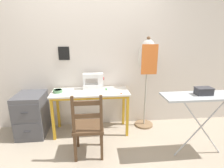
{
  "coord_description": "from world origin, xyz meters",
  "views": [
    {
      "loc": [
        0.09,
        -2.46,
        1.61
      ],
      "look_at": [
        0.35,
        0.21,
        0.84
      ],
      "focal_mm": 28.0,
      "sensor_mm": 36.0,
      "label": 1
    }
  ],
  "objects_px": {
    "fabric_bowl": "(58,91)",
    "wooden_chair": "(88,127)",
    "filing_cabinet": "(32,114)",
    "dress_form": "(147,63)",
    "storage_box": "(204,91)",
    "sewing_machine": "(94,82)",
    "thread_spool_near_machine": "(106,89)",
    "scissors": "(122,93)",
    "ironing_board": "(205,99)"
  },
  "relations": [
    {
      "from": "sewing_machine",
      "to": "storage_box",
      "type": "distance_m",
      "value": 1.62
    },
    {
      "from": "fabric_bowl",
      "to": "wooden_chair",
      "type": "distance_m",
      "value": 0.83
    },
    {
      "from": "fabric_bowl",
      "to": "ironing_board",
      "type": "height_order",
      "value": "ironing_board"
    },
    {
      "from": "scissors",
      "to": "storage_box",
      "type": "xyz_separation_m",
      "value": [
        0.94,
        -0.6,
        0.2
      ]
    },
    {
      "from": "thread_spool_near_machine",
      "to": "storage_box",
      "type": "xyz_separation_m",
      "value": [
        1.18,
        -0.76,
        0.18
      ]
    },
    {
      "from": "thread_spool_near_machine",
      "to": "wooden_chair",
      "type": "distance_m",
      "value": 0.76
    },
    {
      "from": "dress_form",
      "to": "ironing_board",
      "type": "relative_size",
      "value": 1.43
    },
    {
      "from": "ironing_board",
      "to": "scissors",
      "type": "bearing_deg",
      "value": 147.87
    },
    {
      "from": "filing_cabinet",
      "to": "thread_spool_near_machine",
      "type": "bearing_deg",
      "value": 0.55
    },
    {
      "from": "scissors",
      "to": "storage_box",
      "type": "distance_m",
      "value": 1.13
    },
    {
      "from": "wooden_chair",
      "to": "storage_box",
      "type": "distance_m",
      "value": 1.55
    },
    {
      "from": "filing_cabinet",
      "to": "dress_form",
      "type": "distance_m",
      "value": 2.07
    },
    {
      "from": "sewing_machine",
      "to": "wooden_chair",
      "type": "bearing_deg",
      "value": -97.08
    },
    {
      "from": "filing_cabinet",
      "to": "storage_box",
      "type": "bearing_deg",
      "value": -17.29
    },
    {
      "from": "filing_cabinet",
      "to": "scissors",
      "type": "bearing_deg",
      "value": -5.92
    },
    {
      "from": "wooden_chair",
      "to": "dress_form",
      "type": "distance_m",
      "value": 1.41
    },
    {
      "from": "storage_box",
      "to": "filing_cabinet",
      "type": "bearing_deg",
      "value": 162.71
    },
    {
      "from": "filing_cabinet",
      "to": "storage_box",
      "type": "xyz_separation_m",
      "value": [
        2.4,
        -0.75,
        0.57
      ]
    },
    {
      "from": "scissors",
      "to": "sewing_machine",
      "type": "bearing_deg",
      "value": 148.34
    },
    {
      "from": "wooden_chair",
      "to": "storage_box",
      "type": "relative_size",
      "value": 4.35
    },
    {
      "from": "filing_cabinet",
      "to": "storage_box",
      "type": "relative_size",
      "value": 3.32
    },
    {
      "from": "dress_form",
      "to": "storage_box",
      "type": "relative_size",
      "value": 7.54
    },
    {
      "from": "thread_spool_near_machine",
      "to": "dress_form",
      "type": "relative_size",
      "value": 0.03
    },
    {
      "from": "fabric_bowl",
      "to": "thread_spool_near_machine",
      "type": "distance_m",
      "value": 0.77
    },
    {
      "from": "scissors",
      "to": "filing_cabinet",
      "type": "height_order",
      "value": "scissors"
    },
    {
      "from": "scissors",
      "to": "filing_cabinet",
      "type": "bearing_deg",
      "value": 174.08
    },
    {
      "from": "fabric_bowl",
      "to": "thread_spool_near_machine",
      "type": "height_order",
      "value": "same"
    },
    {
      "from": "thread_spool_near_machine",
      "to": "filing_cabinet",
      "type": "distance_m",
      "value": 1.28
    },
    {
      "from": "sewing_machine",
      "to": "scissors",
      "type": "distance_m",
      "value": 0.52
    },
    {
      "from": "sewing_machine",
      "to": "fabric_bowl",
      "type": "relative_size",
      "value": 2.38
    },
    {
      "from": "dress_form",
      "to": "ironing_board",
      "type": "xyz_separation_m",
      "value": [
        0.52,
        -0.85,
        -0.33
      ]
    },
    {
      "from": "scissors",
      "to": "ironing_board",
      "type": "height_order",
      "value": "ironing_board"
    },
    {
      "from": "thread_spool_near_machine",
      "to": "dress_form",
      "type": "height_order",
      "value": "dress_form"
    },
    {
      "from": "wooden_chair",
      "to": "dress_form",
      "type": "bearing_deg",
      "value": 36.2
    },
    {
      "from": "thread_spool_near_machine",
      "to": "storage_box",
      "type": "height_order",
      "value": "storage_box"
    },
    {
      "from": "sewing_machine",
      "to": "filing_cabinet",
      "type": "relative_size",
      "value": 0.5
    },
    {
      "from": "dress_form",
      "to": "fabric_bowl",
      "type": "bearing_deg",
      "value": -175.59
    },
    {
      "from": "fabric_bowl",
      "to": "wooden_chair",
      "type": "height_order",
      "value": "wooden_chair"
    },
    {
      "from": "wooden_chair",
      "to": "dress_form",
      "type": "relative_size",
      "value": 0.58
    },
    {
      "from": "thread_spool_near_machine",
      "to": "dress_form",
      "type": "distance_m",
      "value": 0.81
    },
    {
      "from": "thread_spool_near_machine",
      "to": "ironing_board",
      "type": "relative_size",
      "value": 0.04
    },
    {
      "from": "sewing_machine",
      "to": "thread_spool_near_machine",
      "type": "relative_size",
      "value": 7.83
    },
    {
      "from": "sewing_machine",
      "to": "wooden_chair",
      "type": "height_order",
      "value": "sewing_machine"
    },
    {
      "from": "fabric_bowl",
      "to": "scissors",
      "type": "bearing_deg",
      "value": -7.41
    },
    {
      "from": "thread_spool_near_machine",
      "to": "wooden_chair",
      "type": "relative_size",
      "value": 0.05
    },
    {
      "from": "dress_form",
      "to": "storage_box",
      "type": "xyz_separation_m",
      "value": [
        0.49,
        -0.84,
        -0.23
      ]
    },
    {
      "from": "thread_spool_near_machine",
      "to": "storage_box",
      "type": "bearing_deg",
      "value": -32.68
    },
    {
      "from": "sewing_machine",
      "to": "storage_box",
      "type": "bearing_deg",
      "value": -32.06
    },
    {
      "from": "fabric_bowl",
      "to": "dress_form",
      "type": "distance_m",
      "value": 1.52
    },
    {
      "from": "filing_cabinet",
      "to": "dress_form",
      "type": "height_order",
      "value": "dress_form"
    }
  ]
}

